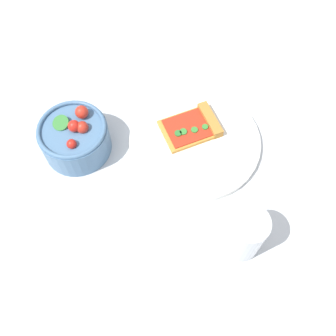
{
  "coord_description": "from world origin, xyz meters",
  "views": [
    {
      "loc": [
        0.09,
        0.39,
        0.68
      ],
      "look_at": [
        0.07,
        0.04,
        0.03
      ],
      "focal_mm": 42.28,
      "sensor_mm": 36.0,
      "label": 1
    }
  ],
  "objects_px": {
    "pizza_slice_main": "(195,126)",
    "soda_glass": "(244,234)",
    "plate": "(195,141)",
    "salad_bowl": "(75,137)"
  },
  "relations": [
    {
      "from": "pizza_slice_main",
      "to": "salad_bowl",
      "type": "height_order",
      "value": "salad_bowl"
    },
    {
      "from": "pizza_slice_main",
      "to": "soda_glass",
      "type": "height_order",
      "value": "soda_glass"
    },
    {
      "from": "plate",
      "to": "pizza_slice_main",
      "type": "bearing_deg",
      "value": -93.94
    },
    {
      "from": "salad_bowl",
      "to": "plate",
      "type": "bearing_deg",
      "value": 178.92
    },
    {
      "from": "pizza_slice_main",
      "to": "soda_glass",
      "type": "distance_m",
      "value": 0.25
    },
    {
      "from": "salad_bowl",
      "to": "soda_glass",
      "type": "relative_size",
      "value": 1.27
    },
    {
      "from": "plate",
      "to": "soda_glass",
      "type": "height_order",
      "value": "soda_glass"
    },
    {
      "from": "pizza_slice_main",
      "to": "plate",
      "type": "bearing_deg",
      "value": 86.06
    },
    {
      "from": "plate",
      "to": "soda_glass",
      "type": "bearing_deg",
      "value": 105.67
    },
    {
      "from": "pizza_slice_main",
      "to": "soda_glass",
      "type": "relative_size",
      "value": 1.24
    }
  ]
}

